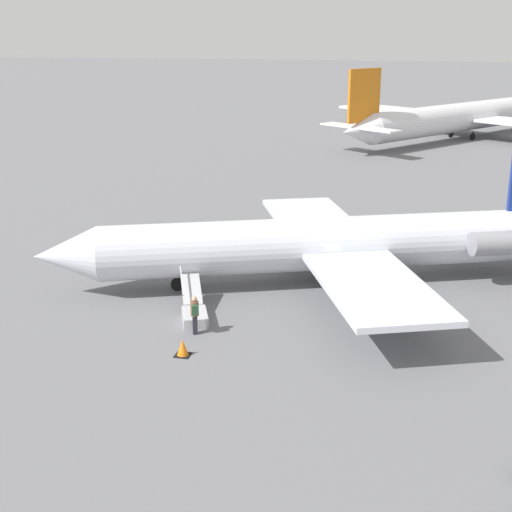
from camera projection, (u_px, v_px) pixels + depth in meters
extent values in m
plane|color=slate|center=(316.00, 283.00, 37.33)|extent=(600.00, 600.00, 0.00)
cylinder|color=silver|center=(317.00, 244.00, 36.69)|extent=(21.61, 11.19, 2.76)
cone|color=silver|center=(65.00, 255.00, 34.82)|extent=(3.84, 3.67, 2.70)
cube|color=silver|center=(375.00, 286.00, 31.20)|extent=(7.70, 10.34, 0.28)
cube|color=silver|center=(312.00, 218.00, 42.62)|extent=(7.70, 10.34, 0.28)
cylinder|color=gray|center=(502.00, 243.00, 36.15)|extent=(3.53, 2.43, 1.24)
cylinder|color=gray|center=(469.00, 224.00, 39.80)|extent=(3.53, 2.43, 1.24)
cylinder|color=black|center=(178.00, 284.00, 36.16)|extent=(0.70, 0.42, 0.68)
cylinder|color=gray|center=(177.00, 276.00, 36.03)|extent=(0.12, 0.12, 0.21)
cylinder|color=black|center=(365.00, 283.00, 36.39)|extent=(0.70, 0.42, 0.68)
cylinder|color=gray|center=(365.00, 274.00, 36.25)|extent=(0.12, 0.12, 0.21)
cylinder|color=black|center=(351.00, 267.00, 38.72)|extent=(0.70, 0.42, 0.68)
cylinder|color=gray|center=(351.00, 260.00, 38.59)|extent=(0.12, 0.12, 0.21)
cylinder|color=silver|center=(483.00, 114.00, 89.47)|extent=(27.48, 37.44, 3.42)
cone|color=silver|center=(357.00, 131.00, 74.49)|extent=(5.29, 5.57, 3.35)
cube|color=orange|center=(364.00, 95.00, 73.97)|extent=(2.96, 4.09, 5.48)
cube|color=silver|center=(360.00, 127.00, 74.65)|extent=(9.04, 7.16, 0.17)
cube|color=silver|center=(403.00, 111.00, 95.93)|extent=(18.03, 14.86, 0.34)
cylinder|color=black|center=(451.00, 134.00, 88.53)|extent=(0.66, 0.82, 0.85)
cylinder|color=#2D2D33|center=(451.00, 129.00, 88.36)|extent=(0.15, 0.15, 0.27)
cylinder|color=black|center=(473.00, 137.00, 86.32)|extent=(0.66, 0.82, 0.85)
cylinder|color=#2D2D33|center=(473.00, 132.00, 86.16)|extent=(0.15, 0.15, 0.27)
cube|color=#B2B2B7|center=(195.00, 317.00, 32.19)|extent=(1.71, 2.09, 0.50)
cube|color=#B2B2B7|center=(191.00, 289.00, 33.89)|extent=(1.70, 2.41, 0.85)
cube|color=#B2B2B7|center=(182.00, 280.00, 33.67)|extent=(0.92, 2.07, 0.80)
cube|color=#23232D|center=(195.00, 325.00, 30.96)|extent=(0.29, 0.34, 0.85)
cylinder|color=brown|center=(195.00, 309.00, 30.73)|extent=(0.36, 0.36, 0.65)
sphere|color=tan|center=(194.00, 299.00, 30.60)|extent=(0.24, 0.24, 0.24)
cube|color=#23472D|center=(195.00, 310.00, 30.47)|extent=(0.33, 0.27, 0.44)
cube|color=black|center=(183.00, 355.00, 29.00)|extent=(0.63, 0.63, 0.03)
cone|color=orange|center=(183.00, 348.00, 28.90)|extent=(0.48, 0.48, 0.69)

